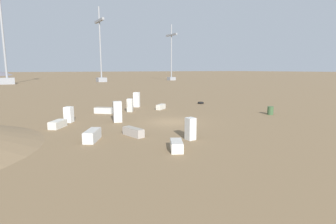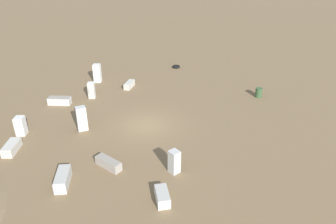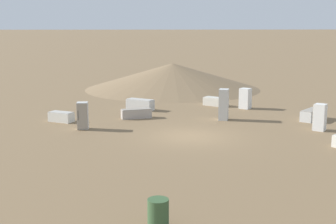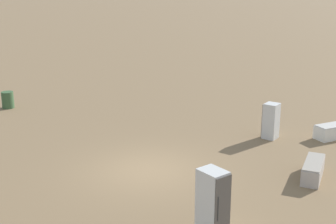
{
  "view_description": "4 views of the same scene",
  "coord_description": "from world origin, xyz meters",
  "px_view_note": "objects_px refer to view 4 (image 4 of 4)",
  "views": [
    {
      "loc": [
        -19.97,
        12.25,
        4.77
      ],
      "look_at": [
        -1.21,
        1.02,
        1.18
      ],
      "focal_mm": 28.0,
      "sensor_mm": 36.0,
      "label": 1
    },
    {
      "loc": [
        -18.39,
        12.45,
        12.61
      ],
      "look_at": [
        -0.98,
        -1.37,
        1.12
      ],
      "focal_mm": 35.0,
      "sensor_mm": 36.0,
      "label": 2
    },
    {
      "loc": [
        -2.46,
        -23.77,
        5.78
      ],
      "look_at": [
        -1.12,
        1.08,
        1.1
      ],
      "focal_mm": 50.0,
      "sensor_mm": 36.0,
      "label": 3
    },
    {
      "loc": [
        11.97,
        9.79,
        6.64
      ],
      "look_at": [
        -1.44,
        -0.17,
        1.81
      ],
      "focal_mm": 50.0,
      "sensor_mm": 36.0,
      "label": 4
    }
  ],
  "objects_px": {
    "discarded_fridge_10": "(313,170)",
    "rusty_barrel": "(8,100)",
    "discarded_fridge_5": "(332,131)",
    "discarded_fridge_8": "(271,121)",
    "discarded_fridge_9": "(213,205)"
  },
  "relations": [
    {
      "from": "discarded_fridge_5",
      "to": "discarded_fridge_10",
      "type": "xyz_separation_m",
      "value": [
        4.5,
        0.81,
        -0.0
      ]
    },
    {
      "from": "discarded_fridge_10",
      "to": "rusty_barrel",
      "type": "xyz_separation_m",
      "value": [
        0.83,
        -16.07,
        0.14
      ]
    },
    {
      "from": "discarded_fridge_5",
      "to": "rusty_barrel",
      "type": "height_order",
      "value": "rusty_barrel"
    },
    {
      "from": "discarded_fridge_5",
      "to": "discarded_fridge_8",
      "type": "bearing_deg",
      "value": -115.88
    },
    {
      "from": "discarded_fridge_8",
      "to": "discarded_fridge_9",
      "type": "distance_m",
      "value": 8.58
    },
    {
      "from": "discarded_fridge_10",
      "to": "rusty_barrel",
      "type": "distance_m",
      "value": 16.09
    },
    {
      "from": "discarded_fridge_5",
      "to": "discarded_fridge_9",
      "type": "height_order",
      "value": "discarded_fridge_9"
    },
    {
      "from": "discarded_fridge_5",
      "to": "discarded_fridge_10",
      "type": "relative_size",
      "value": 0.84
    },
    {
      "from": "discarded_fridge_8",
      "to": "discarded_fridge_10",
      "type": "distance_m",
      "value": 4.19
    },
    {
      "from": "rusty_barrel",
      "to": "discarded_fridge_5",
      "type": "bearing_deg",
      "value": 109.28
    },
    {
      "from": "discarded_fridge_9",
      "to": "discarded_fridge_10",
      "type": "relative_size",
      "value": 0.98
    },
    {
      "from": "discarded_fridge_5",
      "to": "rusty_barrel",
      "type": "relative_size",
      "value": 1.89
    },
    {
      "from": "discarded_fridge_5",
      "to": "rusty_barrel",
      "type": "xyz_separation_m",
      "value": [
        5.34,
        -15.26,
        0.14
      ]
    },
    {
      "from": "rusty_barrel",
      "to": "discarded_fridge_10",
      "type": "bearing_deg",
      "value": 92.97
    },
    {
      "from": "discarded_fridge_8",
      "to": "discarded_fridge_9",
      "type": "bearing_deg",
      "value": -166.26
    }
  ]
}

